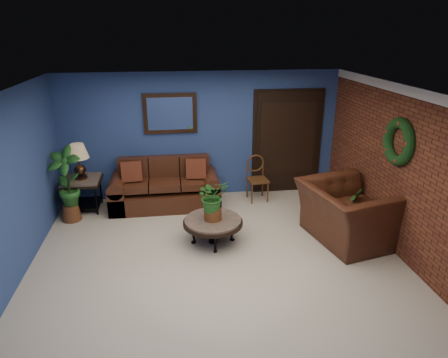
{
  "coord_description": "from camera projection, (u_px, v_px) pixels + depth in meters",
  "views": [
    {
      "loc": [
        -0.62,
        -5.18,
        3.27
      ],
      "look_at": [
        0.18,
        0.55,
        1.06
      ],
      "focal_mm": 32.0,
      "sensor_mm": 36.0,
      "label": 1
    }
  ],
  "objects": [
    {
      "name": "floor",
      "position": [
        217.0,
        258.0,
        6.04
      ],
      "size": [
        5.5,
        5.5,
        0.0
      ],
      "primitive_type": "plane",
      "color": "beige",
      "rests_on": "ground"
    },
    {
      "name": "wall_back",
      "position": [
        202.0,
        136.0,
        7.91
      ],
      "size": [
        5.5,
        0.04,
        2.5
      ],
      "primitive_type": "cube",
      "color": "navy",
      "rests_on": "ground"
    },
    {
      "name": "wall_left",
      "position": [
        10.0,
        191.0,
        5.25
      ],
      "size": [
        0.04,
        5.0,
        2.5
      ],
      "primitive_type": "cube",
      "color": "navy",
      "rests_on": "ground"
    },
    {
      "name": "wall_right_brick",
      "position": [
        400.0,
        172.0,
        5.95
      ],
      "size": [
        0.04,
        5.0,
        2.5
      ],
      "primitive_type": "cube",
      "color": "brown",
      "rests_on": "ground"
    },
    {
      "name": "ceiling",
      "position": [
        216.0,
        91.0,
        5.15
      ],
      "size": [
        5.5,
        5.0,
        0.02
      ],
      "primitive_type": "cube",
      "color": "silver",
      "rests_on": "wall_back"
    },
    {
      "name": "crown_molding",
      "position": [
        411.0,
        92.0,
        5.53
      ],
      "size": [
        0.03,
        5.0,
        0.14
      ],
      "primitive_type": "cube",
      "color": "white",
      "rests_on": "wall_right_brick"
    },
    {
      "name": "wall_mirror",
      "position": [
        170.0,
        114.0,
        7.63
      ],
      "size": [
        1.02,
        0.06,
        0.77
      ],
      "primitive_type": "cube",
      "color": "#3F2515",
      "rests_on": "wall_back"
    },
    {
      "name": "closet_door",
      "position": [
        287.0,
        143.0,
        8.18
      ],
      "size": [
        1.44,
        0.06,
        2.18
      ],
      "primitive_type": "cube",
      "color": "black",
      "rests_on": "wall_back"
    },
    {
      "name": "wreath",
      "position": [
        399.0,
        142.0,
        5.83
      ],
      "size": [
        0.16,
        0.72,
        0.72
      ],
      "primitive_type": "torus",
      "rotation": [
        0.0,
        1.57,
        0.0
      ],
      "color": "black",
      "rests_on": "wall_right_brick"
    },
    {
      "name": "sofa",
      "position": [
        165.0,
        190.0,
        7.76
      ],
      "size": [
        2.07,
        0.89,
        0.93
      ],
      "color": "#432113",
      "rests_on": "ground"
    },
    {
      "name": "coffee_table",
      "position": [
        213.0,
        222.0,
        6.36
      ],
      "size": [
        0.96,
        0.96,
        0.41
      ],
      "rotation": [
        0.0,
        0.0,
        0.32
      ],
      "color": "#4A4541",
      "rests_on": "ground"
    },
    {
      "name": "end_table",
      "position": [
        82.0,
        186.0,
        7.47
      ],
      "size": [
        0.69,
        0.69,
        0.63
      ],
      "color": "#4A4541",
      "rests_on": "ground"
    },
    {
      "name": "table_lamp",
      "position": [
        78.0,
        157.0,
        7.27
      ],
      "size": [
        0.39,
        0.39,
        0.64
      ],
      "color": "#3F2515",
      "rests_on": "end_table"
    },
    {
      "name": "side_chair",
      "position": [
        257.0,
        175.0,
        7.96
      ],
      "size": [
        0.42,
        0.42,
        0.9
      ],
      "rotation": [
        0.0,
        0.0,
        0.1
      ],
      "color": "#533117",
      "rests_on": "ground"
    },
    {
      "name": "armchair",
      "position": [
        347.0,
        213.0,
        6.42
      ],
      "size": [
        1.53,
        1.67,
        0.93
      ],
      "primitive_type": "imported",
      "rotation": [
        0.0,
        0.0,
        1.79
      ],
      "color": "#432113",
      "rests_on": "ground"
    },
    {
      "name": "coffee_plant",
      "position": [
        213.0,
        198.0,
        6.21
      ],
      "size": [
        0.6,
        0.55,
        0.67
      ],
      "color": "brown",
      "rests_on": "coffee_table"
    },
    {
      "name": "floor_plant",
      "position": [
        351.0,
        209.0,
        6.74
      ],
      "size": [
        0.39,
        0.34,
        0.78
      ],
      "color": "brown",
      "rests_on": "ground"
    },
    {
      "name": "tall_plant",
      "position": [
        67.0,
        182.0,
        6.97
      ],
      "size": [
        0.69,
        0.58,
        1.37
      ],
      "color": "brown",
      "rests_on": "ground"
    }
  ]
}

